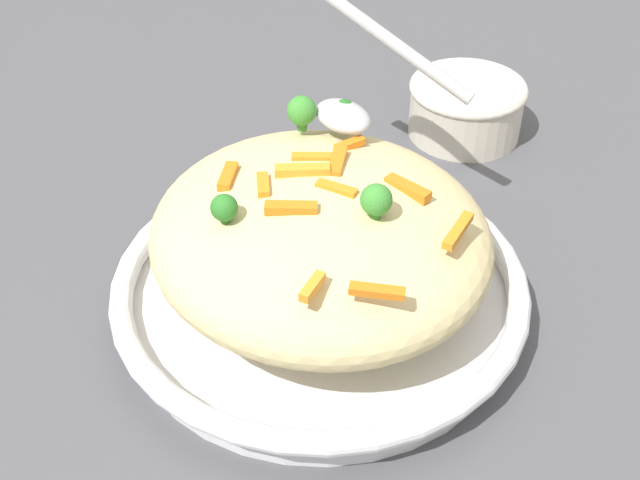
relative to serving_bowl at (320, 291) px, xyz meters
name	(u,v)px	position (x,y,z in m)	size (l,w,h in m)	color
ground_plane	(320,311)	(0.00, 0.00, -0.02)	(2.40, 2.40, 0.00)	#4C4C51
serving_bowl	(320,291)	(0.00, 0.00, 0.00)	(0.35, 0.35, 0.04)	silver
pasta_mound	(320,235)	(0.00, 0.00, 0.06)	(0.28, 0.27, 0.09)	#DBC689
carrot_piece_0	(228,176)	(-0.06, -0.05, 0.10)	(0.03, 0.01, 0.01)	orange
carrot_piece_1	(337,162)	(-0.02, 0.03, 0.11)	(0.04, 0.01, 0.01)	orange
carrot_piece_2	(263,185)	(-0.03, -0.03, 0.11)	(0.03, 0.01, 0.01)	orange
carrot_piece_3	(350,145)	(-0.04, 0.06, 0.10)	(0.03, 0.01, 0.01)	orange
carrot_piece_4	(291,208)	(0.01, -0.03, 0.11)	(0.04, 0.01, 0.01)	orange
carrot_piece_5	(304,170)	(-0.02, 0.00, 0.11)	(0.04, 0.01, 0.01)	orange
carrot_piece_6	(336,189)	(0.01, 0.01, 0.11)	(0.03, 0.01, 0.01)	orange
carrot_piece_7	(458,231)	(0.10, 0.05, 0.10)	(0.04, 0.01, 0.01)	orange
carrot_piece_8	(408,189)	(0.04, 0.06, 0.10)	(0.04, 0.01, 0.01)	orange
carrot_piece_9	(312,287)	(0.08, -0.07, 0.10)	(0.03, 0.01, 0.01)	orange
carrot_piece_10	(312,157)	(-0.04, 0.02, 0.11)	(0.03, 0.01, 0.01)	orange
carrot_piece_11	(377,291)	(0.11, -0.03, 0.10)	(0.04, 0.01, 0.01)	orange
broccoli_floret_0	(302,111)	(-0.09, 0.04, 0.12)	(0.03, 0.03, 0.03)	#377928
broccoli_floret_1	(344,110)	(-0.07, 0.08, 0.11)	(0.02, 0.02, 0.02)	#205B1C
broccoli_floret_2	(224,208)	(-0.01, -0.08, 0.11)	(0.02, 0.02, 0.02)	#296820
broccoli_floret_3	(376,200)	(0.05, 0.01, 0.12)	(0.02, 0.02, 0.03)	#377928
serving_spoon	(362,86)	(-0.08, 0.10, 0.13)	(0.16, 0.13, 0.08)	#B7B7BC
companion_bowl	(466,106)	(-0.14, 0.30, 0.01)	(0.13, 0.13, 0.06)	beige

